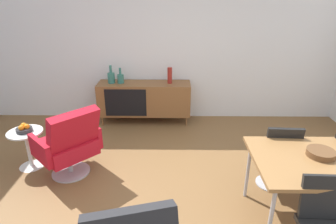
{
  "coord_description": "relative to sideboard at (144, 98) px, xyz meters",
  "views": [
    {
      "loc": [
        0.17,
        -2.45,
        2.18
      ],
      "look_at": [
        0.14,
        0.38,
        0.99
      ],
      "focal_mm": 30.7,
      "sensor_mm": 36.0,
      "label": 1
    }
  ],
  "objects": [
    {
      "name": "sideboard",
      "position": [
        0.0,
        0.0,
        0.0
      ],
      "size": [
        1.6,
        0.45,
        0.72
      ],
      "color": "brown",
      "rests_on": "ground_plane"
    },
    {
      "name": "fruit_bowl",
      "position": [
        -1.4,
        -1.48,
        0.12
      ],
      "size": [
        0.2,
        0.2,
        0.11
      ],
      "color": "#262628",
      "rests_on": "side_table_round"
    },
    {
      "name": "ground_plane",
      "position": [
        0.31,
        -2.3,
        -0.44
      ],
      "size": [
        8.32,
        8.32,
        0.0
      ],
      "primitive_type": "plane",
      "color": "brown"
    },
    {
      "name": "wooden_bowl_on_table",
      "position": [
        1.9,
        -2.38,
        0.33
      ],
      "size": [
        0.26,
        0.26,
        0.06
      ],
      "primitive_type": "cylinder",
      "color": "brown",
      "rests_on": "dining_table"
    },
    {
      "name": "vase_ceramic_small",
      "position": [
        0.45,
        0.0,
        0.42
      ],
      "size": [
        0.08,
        0.08,
        0.27
      ],
      "color": "maroon",
      "rests_on": "sideboard"
    },
    {
      "name": "dining_chair_back_left",
      "position": [
        1.7,
        -1.88,
        0.03
      ],
      "size": [
        0.42,
        0.44,
        0.86
      ],
      "color": "black",
      "rests_on": "ground_plane"
    },
    {
      "name": "lounge_chair_red",
      "position": [
        -0.78,
        -1.66,
        0.03
      ],
      "size": [
        0.91,
        0.91,
        0.95
      ],
      "color": "red",
      "rests_on": "ground_plane"
    },
    {
      "name": "wall_back",
      "position": [
        0.31,
        0.3,
        0.96
      ],
      "size": [
        6.8,
        0.12,
        2.8
      ],
      "primitive_type": "cube",
      "color": "white",
      "rests_on": "ground_plane"
    },
    {
      "name": "side_table_round",
      "position": [
        -1.41,
        -1.47,
        -0.12
      ],
      "size": [
        0.44,
        0.44,
        0.52
      ],
      "color": "white",
      "rests_on": "ground_plane"
    },
    {
      "name": "vase_cobalt",
      "position": [
        -0.56,
        0.0,
        0.38
      ],
      "size": [
        0.12,
        0.12,
        0.31
      ],
      "color": "#337266",
      "rests_on": "sideboard"
    },
    {
      "name": "vase_sculptural_dark",
      "position": [
        -0.4,
        0.0,
        0.37
      ],
      "size": [
        0.11,
        0.11,
        0.26
      ],
      "color": "#337266",
      "rests_on": "sideboard"
    }
  ]
}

